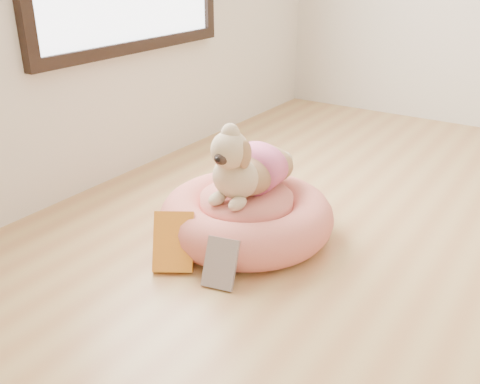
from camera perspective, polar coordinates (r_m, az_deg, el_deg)
The scene contains 4 objects.
pet_bed at distance 2.27m, azimuth 0.70°, elevation -2.60°, with size 0.74×0.74×0.19m.
dog at distance 2.19m, azimuth 0.78°, elevation 4.00°, with size 0.32×0.47×0.34m, color brown, non-canonical shape.
book_yellow at distance 2.07m, azimuth -7.11°, elevation -5.30°, with size 0.15×0.03×0.23m, color gold.
book_white at distance 1.96m, azimuth -2.09°, elevation -7.59°, with size 0.12×0.02×0.18m, color white.
Camera 1 is at (0.04, -1.67, 1.12)m, focal length 40.00 mm.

